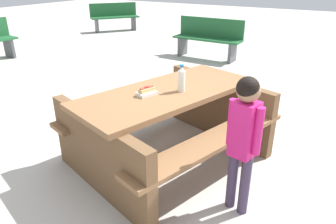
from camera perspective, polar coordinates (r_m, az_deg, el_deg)
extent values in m
plane|color=#B7B2A8|center=(3.31, 0.00, -8.33)|extent=(30.00, 30.00, 0.00)
cube|color=brown|center=(2.98, 0.00, 3.51)|extent=(1.94, 1.25, 0.05)
cube|color=brown|center=(2.76, 7.90, -5.34)|extent=(1.80, 0.79, 0.04)
cube|color=brown|center=(3.49, -6.20, 1.36)|extent=(1.80, 0.79, 0.04)
cube|color=brown|center=(2.74, -12.28, -7.87)|extent=(0.50, 1.37, 0.70)
cube|color=brown|center=(3.65, 9.08, 0.87)|extent=(0.50, 1.37, 0.70)
cylinder|color=silver|center=(2.92, 2.45, 5.59)|extent=(0.07, 0.07, 0.20)
cone|color=silver|center=(2.88, 2.49, 7.82)|extent=(0.06, 0.06, 0.04)
cylinder|color=blue|center=(2.87, 2.50, 8.37)|extent=(0.04, 0.04, 0.02)
cube|color=white|center=(2.85, -3.86, 3.36)|extent=(0.21, 0.16, 0.03)
cube|color=#D8B272|center=(2.84, -3.88, 3.98)|extent=(0.16, 0.10, 0.04)
cylinder|color=maroon|center=(2.84, -3.89, 4.32)|extent=(0.14, 0.07, 0.03)
ellipsoid|color=maroon|center=(2.83, -3.90, 4.55)|extent=(0.07, 0.05, 0.01)
cylinder|color=#3F334C|center=(2.62, 11.52, -11.86)|extent=(0.08, 0.08, 0.51)
cylinder|color=#3F334C|center=(2.58, 13.69, -12.78)|extent=(0.08, 0.08, 0.51)
cube|color=#D11E72|center=(2.36, 13.62, -3.06)|extent=(0.19, 0.20, 0.43)
cylinder|color=#D11E72|center=(2.39, 11.45, -1.82)|extent=(0.06, 0.06, 0.37)
cylinder|color=#D11E72|center=(2.30, 15.97, -3.39)|extent=(0.06, 0.06, 0.37)
sphere|color=#997051|center=(2.24, 14.36, 3.80)|extent=(0.17, 0.17, 0.17)
sphere|color=black|center=(2.22, 14.26, 4.23)|extent=(0.16, 0.16, 0.16)
cube|color=#1E592D|center=(7.05, 7.06, 12.99)|extent=(0.43, 1.51, 0.04)
cube|color=#1E592D|center=(7.17, 7.79, 14.93)|extent=(0.07, 1.50, 0.40)
cube|color=#4C4C51|center=(7.36, 2.66, 11.82)|extent=(0.36, 0.07, 0.41)
cube|color=#4C4C51|center=(6.87, 11.57, 10.47)|extent=(0.36, 0.07, 0.41)
cube|color=#4C4C51|center=(7.98, -26.78, 10.28)|extent=(0.10, 0.36, 0.41)
cube|color=#1E592D|center=(10.56, -9.55, 16.54)|extent=(1.44, 1.21, 0.04)
cube|color=#1E592D|center=(10.71, -9.89, 17.81)|extent=(1.23, 0.92, 0.40)
cube|color=#4C4C51|center=(10.47, -12.76, 14.98)|extent=(0.26, 0.33, 0.41)
cube|color=#4C4C51|center=(10.74, -6.25, 15.64)|extent=(0.26, 0.33, 0.41)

